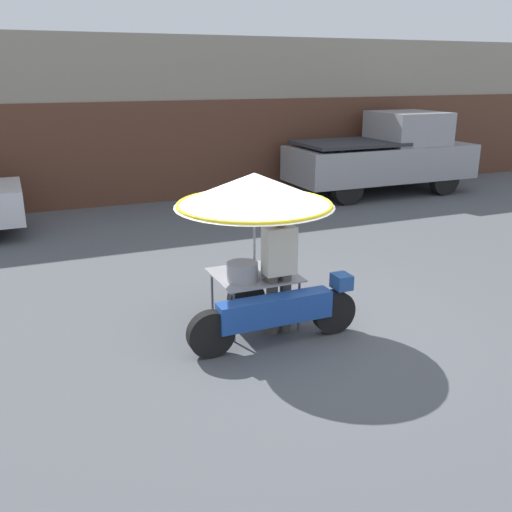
{
  "coord_description": "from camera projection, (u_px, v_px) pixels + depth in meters",
  "views": [
    {
      "loc": [
        -2.91,
        -5.82,
        3.06
      ],
      "look_at": [
        -0.31,
        0.25,
        0.92
      ],
      "focal_mm": 40.0,
      "sensor_mm": 36.0,
      "label": 1
    }
  ],
  "objects": [
    {
      "name": "vendor_motorcycle_cart",
      "position": [
        256.0,
        208.0,
        6.75
      ],
      "size": [
        2.12,
        1.92,
        1.93
      ],
      "color": "black",
      "rests_on": "ground"
    },
    {
      "name": "ground_plane",
      "position": [
        287.0,
        328.0,
        7.12
      ],
      "size": [
        36.0,
        36.0,
        0.0
      ],
      "primitive_type": "plane",
      "color": "#4C4F54"
    },
    {
      "name": "vendor_person",
      "position": [
        279.0,
        266.0,
        6.76
      ],
      "size": [
        0.38,
        0.22,
        1.55
      ],
      "color": "#4C473D",
      "rests_on": "ground"
    },
    {
      "name": "shopfront_building",
      "position": [
        133.0,
        119.0,
        14.25
      ],
      "size": [
        28.0,
        2.06,
        3.89
      ],
      "color": "gray",
      "rests_on": "ground"
    },
    {
      "name": "pickup_truck",
      "position": [
        385.0,
        155.0,
        14.75
      ],
      "size": [
        4.86,
        1.86,
        2.08
      ],
      "color": "black",
      "rests_on": "ground"
    }
  ]
}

